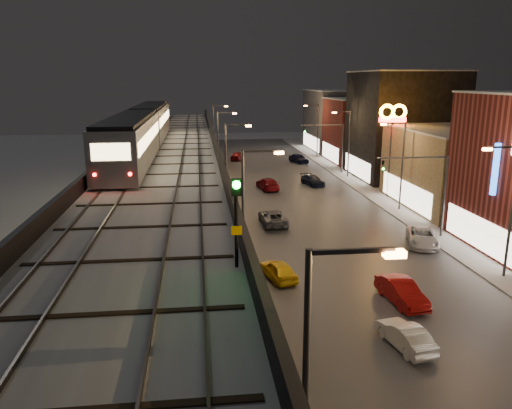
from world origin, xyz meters
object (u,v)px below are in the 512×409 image
car_far_white (238,156)px  subway_train (143,129)px  car_onc_silver (401,292)px  rail_signal (236,205)px  car_mid_silver (273,218)px  car_onc_red (299,159)px  car_onc_dark (422,238)px  car_onc_white (313,181)px  car_near_white (405,337)px  car_mid_dark (268,184)px  car_taxi (278,271)px

car_far_white → subway_train: bearing=90.0°
car_onc_silver → rail_signal: bearing=-143.5°
car_mid_silver → car_onc_red: car_onc_red is taller
car_onc_dark → car_onc_white: bearing=116.8°
subway_train → car_near_white: 32.33m
car_onc_white → car_mid_dark: bearing=-177.8°
car_onc_silver → car_onc_white: 34.22m
car_far_white → car_onc_red: bearing=175.9°
car_onc_silver → car_onc_red: (4.20, 51.55, 0.02)m
subway_train → car_near_white: bearing=-61.2°
subway_train → car_onc_silver: subway_train is taller
rail_signal → car_mid_dark: bearing=80.5°
car_onc_dark → car_near_white: bearing=-98.8°
car_taxi → car_mid_dark: 28.08m
car_mid_dark → car_onc_red: 20.69m
car_far_white → rail_signal: bearing=104.8°
subway_train → car_mid_dark: 18.39m
car_onc_silver → car_near_white: bearing=-117.3°
subway_train → car_mid_dark: subway_train is taller
car_far_white → car_mid_dark: bearing=113.8°
car_onc_dark → rail_signal: bearing=-110.9°
subway_train → car_taxi: (10.25, -18.09, -7.81)m
car_far_white → car_onc_white: (7.76, -21.56, -0.06)m
car_mid_silver → car_onc_white: 18.47m
car_onc_white → car_mid_silver: bearing=-128.8°
rail_signal → car_far_white: (5.30, 65.63, -8.20)m
car_mid_silver → rail_signal: bearing=77.3°
car_taxi → car_near_white: 10.58m
subway_train → car_onc_dark: size_ratio=7.62×
subway_train → car_onc_dark: 27.24m
car_taxi → car_far_white: 51.25m
rail_signal → car_near_white: rail_signal is taller
rail_signal → car_onc_white: (13.06, 44.07, -8.26)m
car_onc_dark → car_onc_white: (-3.45, 24.10, -0.06)m
car_near_white → car_far_white: size_ratio=0.93×
rail_signal → car_mid_silver: (5.44, 27.25, -8.21)m
car_near_white → car_onc_silver: (1.86, 4.94, 0.08)m
car_near_white → car_onc_dark: car_onc_dark is taller
car_onc_dark → car_onc_red: (-1.71, 41.53, 0.05)m
car_taxi → car_near_white: car_taxi is taller
car_onc_dark → car_onc_white: 24.35m
subway_train → car_near_white: size_ratio=9.90×
subway_train → car_onc_white: size_ratio=8.66×
subway_train → car_near_white: subway_train is taller
subway_train → rail_signal: subway_train is taller
car_far_white → car_onc_dark: car_far_white is taller
car_mid_dark → car_onc_dark: (9.42, -22.32, -0.02)m
rail_signal → car_far_white: rail_signal is taller
rail_signal → car_onc_dark: 27.18m
car_mid_dark → car_onc_dark: 24.23m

